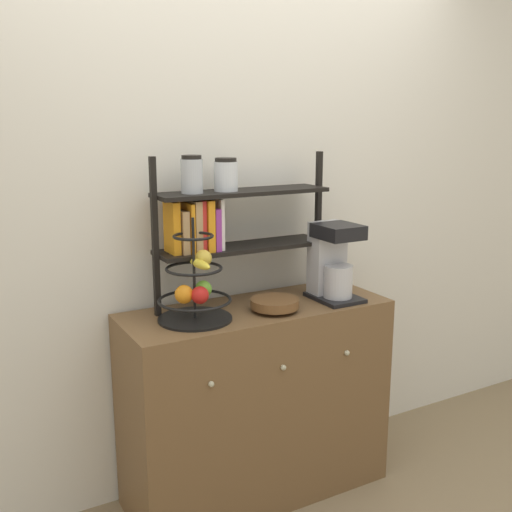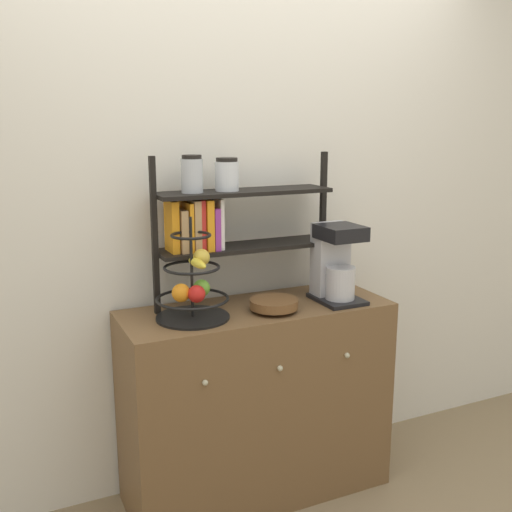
% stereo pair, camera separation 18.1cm
% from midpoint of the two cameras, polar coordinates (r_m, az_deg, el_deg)
% --- Properties ---
extents(wall_back, '(7.00, 0.05, 2.60)m').
position_cam_midpoint_polar(wall_back, '(2.79, -0.38, 4.40)').
color(wall_back, silver).
rests_on(wall_back, ground_plane).
extents(sideboard, '(1.20, 0.46, 0.90)m').
position_cam_midpoint_polar(sideboard, '(2.81, 1.97, -13.72)').
color(sideboard, brown).
rests_on(sideboard, ground_plane).
extents(coffee_maker, '(0.19, 0.24, 0.35)m').
position_cam_midpoint_polar(coffee_maker, '(2.74, 9.44, -0.60)').
color(coffee_maker, black).
rests_on(coffee_maker, sideboard).
extents(fruit_stand, '(0.31, 0.31, 0.43)m').
position_cam_midpoint_polar(fruit_stand, '(2.46, -3.92, -3.03)').
color(fruit_stand, black).
rests_on(fruit_stand, sideboard).
extents(wooden_bowl, '(0.21, 0.21, 0.05)m').
position_cam_midpoint_polar(wooden_bowl, '(2.58, 3.73, -4.62)').
color(wooden_bowl, brown).
rests_on(wooden_bowl, sideboard).
extents(shelf_hutch, '(0.83, 0.20, 0.66)m').
position_cam_midpoint_polar(shelf_hutch, '(2.59, -1.56, 3.95)').
color(shelf_hutch, black).
rests_on(shelf_hutch, sideboard).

